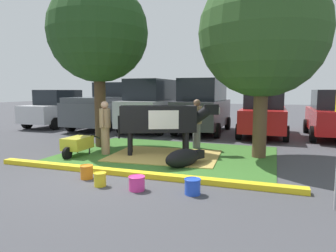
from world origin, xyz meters
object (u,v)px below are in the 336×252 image
bucket_blue (193,186)px  suv_black (152,105)px  shade_tree_right (263,33)px  sedan_red (264,113)px  cow_holstein (162,119)px  suv_dark_grey (203,106)px  person_visitor_near (197,122)px  sedan_silver (59,109)px  person_handler (105,126)px  pickup_truck_black (108,107)px  hatchback_white (334,115)px  calf_lying (183,158)px  bucket_pink (137,183)px  shade_tree_left (98,33)px  bucket_orange (87,172)px  wheelbarrow (77,144)px  bucket_yellow (100,179)px

bucket_blue → suv_black: size_ratio=0.07×
shade_tree_right → sedan_red: shade_tree_right is taller
cow_holstein → sedan_red: 5.95m
suv_black → suv_dark_grey: bearing=4.1°
person_visitor_near → sedan_silver: bearing=156.4°
person_handler → pickup_truck_black: pickup_truck_black is taller
hatchback_white → shade_tree_right: bearing=-119.0°
calf_lying → hatchback_white: 8.14m
cow_holstein → suv_dark_grey: suv_dark_grey is taller
cow_holstein → bucket_pink: size_ratio=8.68×
person_visitor_near → sedan_silver: sedan_silver is taller
shade_tree_left → suv_dark_grey: shade_tree_left is taller
bucket_blue → hatchback_white: size_ratio=0.07×
pickup_truck_black → hatchback_white: pickup_truck_black is taller
sedan_red → suv_dark_grey: bearing=177.6°
person_visitor_near → pickup_truck_black: size_ratio=0.31×
calf_lying → bucket_orange: 2.49m
person_visitor_near → suv_black: (-3.23, 3.87, 0.35)m
bucket_blue → sedan_silver: size_ratio=0.07×
suv_dark_grey → hatchback_white: 5.53m
pickup_truck_black → bucket_blue: bearing=-51.2°
sedan_silver → hatchback_white: (13.68, 0.31, 0.00)m
shade_tree_right → wheelbarrow: size_ratio=3.42×
sedan_red → suv_black: bearing=-179.3°
bucket_orange → suv_black: (-1.77, 8.19, 1.11)m
shade_tree_left → person_handler: (0.87, -1.13, -3.05)m
person_handler → shade_tree_left: bearing=127.5°
person_visitor_near → suv_black: size_ratio=0.37×
calf_lying → suv_black: suv_black is taller
cow_holstein → calf_lying: bearing=-49.2°
calf_lying → suv_dark_grey: 6.77m
pickup_truck_black → person_handler: bearing=-60.1°
bucket_orange → suv_dark_grey: (0.75, 8.37, 1.11)m
shade_tree_left → cow_holstein: (2.51, -0.54, -2.84)m
shade_tree_left → bucket_pink: shade_tree_left is taller
sedan_silver → suv_black: bearing=0.0°
shade_tree_left → wheelbarrow: 3.92m
shade_tree_left → sedan_silver: size_ratio=1.29×
pickup_truck_black → sedan_red: (7.95, -0.22, -0.13)m
person_visitor_near → wheelbarrow: size_ratio=1.06×
shade_tree_left → suv_black: size_ratio=1.23×
sedan_red → bucket_yellow: bearing=-108.7°
bucket_pink → cow_holstein: bearing=102.4°
person_visitor_near → sedan_silver: size_ratio=0.39×
shade_tree_left → suv_dark_grey: size_ratio=1.23×
shade_tree_left → calf_lying: size_ratio=4.41×
calf_lying → bucket_blue: size_ratio=3.95×
calf_lying → person_handler: size_ratio=0.77×
shade_tree_right → bucket_blue: shade_tree_right is taller
person_handler → bucket_blue: bearing=-37.0°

